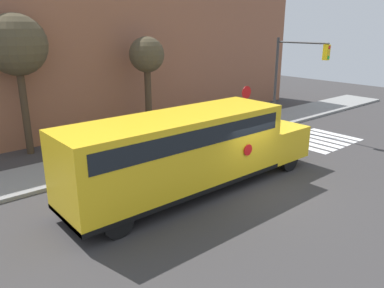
{
  "coord_description": "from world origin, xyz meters",
  "views": [
    {
      "loc": [
        -10.64,
        -8.71,
        6.08
      ],
      "look_at": [
        -1.64,
        1.91,
        1.7
      ],
      "focal_mm": 35.0,
      "sensor_mm": 36.0,
      "label": 1
    }
  ],
  "objects_px": {
    "stop_sign": "(246,101)",
    "tree_near_sidewalk": "(16,46)",
    "traffic_light": "(292,71)",
    "school_bus": "(188,149)",
    "tree_far_sidewalk": "(147,58)"
  },
  "relations": [
    {
      "from": "stop_sign",
      "to": "tree_near_sidewalk",
      "type": "xyz_separation_m",
      "value": [
        -11.3,
        4.14,
        3.36
      ]
    },
    {
      "from": "traffic_light",
      "to": "school_bus",
      "type": "bearing_deg",
      "value": -164.44
    },
    {
      "from": "stop_sign",
      "to": "tree_far_sidewalk",
      "type": "height_order",
      "value": "tree_far_sidewalk"
    },
    {
      "from": "school_bus",
      "to": "tree_far_sidewalk",
      "type": "bearing_deg",
      "value": 66.02
    },
    {
      "from": "stop_sign",
      "to": "school_bus",
      "type": "bearing_deg",
      "value": -151.06
    },
    {
      "from": "traffic_light",
      "to": "tree_far_sidewalk",
      "type": "bearing_deg",
      "value": 143.06
    },
    {
      "from": "traffic_light",
      "to": "tree_near_sidewalk",
      "type": "height_order",
      "value": "tree_near_sidewalk"
    },
    {
      "from": "traffic_light",
      "to": "tree_far_sidewalk",
      "type": "distance_m",
      "value": 8.32
    },
    {
      "from": "stop_sign",
      "to": "tree_near_sidewalk",
      "type": "distance_m",
      "value": 12.5
    },
    {
      "from": "stop_sign",
      "to": "tree_near_sidewalk",
      "type": "relative_size",
      "value": 0.41
    },
    {
      "from": "tree_near_sidewalk",
      "to": "tree_far_sidewalk",
      "type": "bearing_deg",
      "value": -7.75
    },
    {
      "from": "stop_sign",
      "to": "traffic_light",
      "type": "relative_size",
      "value": 0.5
    },
    {
      "from": "stop_sign",
      "to": "tree_far_sidewalk",
      "type": "relative_size",
      "value": 0.49
    },
    {
      "from": "stop_sign",
      "to": "tree_far_sidewalk",
      "type": "distance_m",
      "value": 6.29
    },
    {
      "from": "stop_sign",
      "to": "tree_near_sidewalk",
      "type": "bearing_deg",
      "value": 159.88
    }
  ]
}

